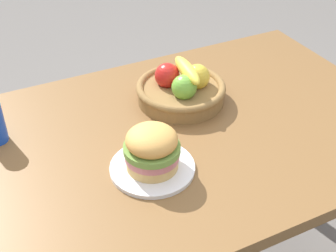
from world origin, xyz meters
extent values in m
cube|color=brown|center=(0.00, 0.00, 0.73)|extent=(1.40, 0.90, 0.04)
cylinder|color=brown|center=(0.62, 0.37, 0.35)|extent=(0.07, 0.07, 0.71)
cylinder|color=white|center=(-0.15, -0.12, 0.76)|extent=(0.23, 0.23, 0.01)
cylinder|color=#DBAD60|center=(-0.15, -0.12, 0.78)|extent=(0.14, 0.14, 0.03)
cylinder|color=#C67075|center=(-0.15, -0.12, 0.80)|extent=(0.14, 0.14, 0.02)
cylinder|color=olive|center=(-0.15, -0.12, 0.82)|extent=(0.15, 0.15, 0.02)
ellipsoid|color=#DF9F4D|center=(-0.15, -0.12, 0.85)|extent=(0.14, 0.14, 0.07)
cylinder|color=olive|center=(0.08, 0.15, 0.78)|extent=(0.28, 0.28, 0.05)
torus|color=olive|center=(0.08, 0.15, 0.80)|extent=(0.29, 0.29, 0.02)
sphere|color=gold|center=(0.13, 0.14, 0.83)|extent=(0.08, 0.08, 0.08)
sphere|color=red|center=(0.05, 0.19, 0.83)|extent=(0.08, 0.08, 0.08)
sphere|color=#6BAD38|center=(0.06, 0.10, 0.83)|extent=(0.08, 0.08, 0.08)
ellipsoid|color=yellow|center=(0.10, 0.14, 0.86)|extent=(0.07, 0.18, 0.05)
camera|label=1|loc=(-0.52, -0.98, 1.58)|focal=49.54mm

